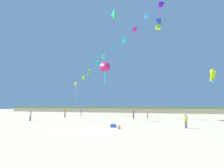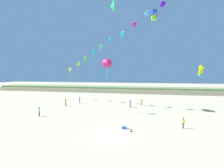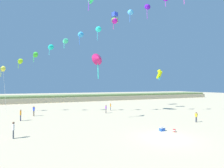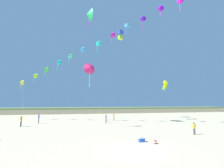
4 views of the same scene
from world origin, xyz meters
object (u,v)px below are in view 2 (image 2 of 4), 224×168
object	(u,v)px
person_far_center	(183,122)
large_kite_high_solo	(107,63)
person_near_left	(130,103)
person_far_right	(142,101)
large_kite_mid_trail	(154,15)
person_near_right	(66,102)
large_kite_outer_drift	(201,71)
beach_ball	(131,130)
large_kite_low_lead	(112,7)
person_far_left	(39,111)
person_mid_center	(80,100)
beach_cooler	(124,127)

from	to	relation	value
person_far_center	large_kite_high_solo	xyz separation A→B (m)	(-12.42, 7.18, 8.53)
person_near_left	person_far_right	bearing A→B (deg)	53.80
large_kite_mid_trail	person_near_right	bearing A→B (deg)	-156.82
large_kite_outer_drift	beach_ball	xyz separation A→B (m)	(-12.56, -18.12, -7.79)
person_far_center	large_kite_low_lead	xyz separation A→B (m)	(-12.52, 11.91, 20.54)
large_kite_mid_trail	person_far_left	bearing A→B (deg)	-137.18
person_far_center	beach_ball	bearing A→B (deg)	-157.45
person_near_right	large_kite_mid_trail	size ratio (longest dim) A/B	0.72
large_kite_outer_drift	person_far_right	bearing A→B (deg)	175.61
person_near_left	large_kite_mid_trail	bearing A→B (deg)	53.20
person_near_right	person_mid_center	size ratio (longest dim) A/B	0.97
large_kite_outer_drift	beach_cooler	distance (m)	23.22
beach_cooler	person_near_left	bearing A→B (deg)	93.91
person_far_center	large_kite_mid_trail	xyz separation A→B (m)	(-3.91, 19.58, 20.73)
large_kite_high_solo	large_kite_outer_drift	bearing A→B (deg)	24.05
large_kite_high_solo	large_kite_mid_trail	bearing A→B (deg)	55.52
person_near_left	person_far_center	distance (m)	15.77
person_near_left	large_kite_low_lead	size ratio (longest dim) A/B	0.40
person_far_left	large_kite_outer_drift	distance (m)	32.79
large_kite_low_lead	large_kite_outer_drift	world-z (taller)	large_kite_low_lead
person_mid_center	person_far_center	distance (m)	26.19
person_mid_center	large_kite_mid_trail	size ratio (longest dim) A/B	0.75
person_near_right	large_kite_low_lead	size ratio (longest dim) A/B	0.42
person_far_left	large_kite_low_lead	size ratio (longest dim) A/B	0.41
large_kite_outer_drift	person_far_left	bearing A→B (deg)	-154.87
large_kite_low_lead	person_near_left	bearing A→B (deg)	17.84
person_near_left	large_kite_high_solo	distance (m)	10.98
person_far_left	large_kite_mid_trail	world-z (taller)	large_kite_mid_trail
large_kite_mid_trail	large_kite_low_lead	bearing A→B (deg)	-138.32
large_kite_mid_trail	beach_ball	size ratio (longest dim) A/B	6.51
person_far_left	beach_ball	bearing A→B (deg)	-15.35
large_kite_mid_trail	large_kite_high_solo	distance (m)	19.37
person_mid_center	large_kite_high_solo	size ratio (longest dim) A/B	0.43
person_far_left	person_far_right	xyz separation A→B (m)	(16.74, 14.54, -0.04)
person_far_center	large_kite_high_solo	size ratio (longest dim) A/B	0.37
person_far_left	large_kite_mid_trail	distance (m)	33.41
beach_cooler	person_mid_center	bearing A→B (deg)	129.06
person_far_right	large_kite_high_solo	size ratio (longest dim) A/B	0.39
person_near_left	beach_ball	world-z (taller)	person_near_left
person_near_right	person_mid_center	bearing A→B (deg)	64.65
person_far_center	beach_ball	distance (m)	7.33
person_near_left	person_mid_center	bearing A→B (deg)	171.44
person_near_right	large_kite_high_solo	distance (m)	14.29
large_kite_mid_trail	beach_cooler	xyz separation A→B (m)	(-3.80, -21.47, -21.38)
person_far_center	large_kite_mid_trail	distance (m)	28.78
person_far_center	person_mid_center	bearing A→B (deg)	144.96
person_far_center	beach_ball	size ratio (longest dim) A/B	4.11
large_kite_low_lead	large_kite_outer_drift	xyz separation A→B (m)	(18.34, 3.41, -13.43)
person_near_right	large_kite_low_lead	distance (m)	23.06
person_mid_center	large_kite_mid_trail	world-z (taller)	large_kite_mid_trail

